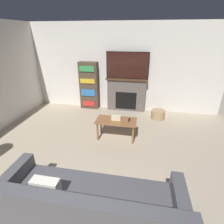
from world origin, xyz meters
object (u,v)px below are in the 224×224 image
couch (89,208)px  coffee_table (116,123)px  tv (127,66)px  fireplace (126,95)px  storage_basket (158,114)px  bookshelf (89,86)px

couch → coffee_table: (0.02, 2.18, 0.12)m
tv → fireplace: bearing=90.0°
fireplace → tv: size_ratio=1.02×
tv → storage_basket: tv is taller
storage_basket → coffee_table: bearing=-129.9°
couch → coffee_table: couch is taller
fireplace → couch: bearing=-90.9°
bookshelf → storage_basket: 2.41m
fireplace → coffee_table: (-0.05, -1.76, -0.13)m
fireplace → storage_basket: bearing=-24.7°
couch → storage_basket: (1.09, 3.47, -0.16)m
coffee_table → bookshelf: bearing=124.5°
fireplace → storage_basket: size_ratio=3.21×
coffee_table → bookshelf: size_ratio=0.62×
tv → bookshelf: 1.43m
coffee_table → storage_basket: 1.70m
tv → couch: size_ratio=0.54×
couch → bookshelf: bookshelf is taller
bookshelf → storage_basket: bookshelf is taller
fireplace → bookshelf: bearing=-179.0°
couch → bookshelf: 4.12m
fireplace → tv: bearing=-90.0°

